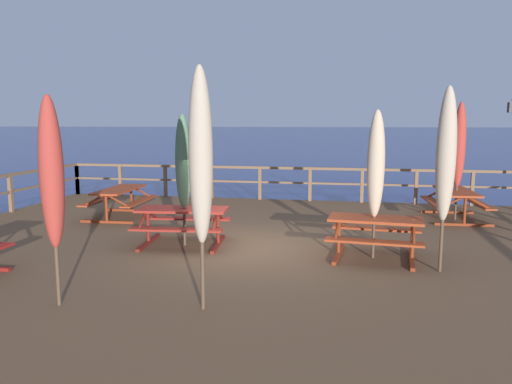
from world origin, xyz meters
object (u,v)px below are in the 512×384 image
(picnic_table_mid_left, at_px, (183,218))
(picnic_table_front_right, at_px, (456,198))
(picnic_table_mid_right, at_px, (375,229))
(patio_umbrella_tall_mid_right, at_px, (201,157))
(patio_umbrella_tall_front, at_px, (446,155))
(patio_umbrella_short_front, at_px, (459,146))
(patio_umbrella_short_mid, at_px, (52,174))
(patio_umbrella_tall_back_left, at_px, (376,165))
(picnic_table_back_right, at_px, (119,196))
(patio_umbrella_short_back, at_px, (183,163))

(picnic_table_mid_left, distance_m, picnic_table_front_right, 7.24)
(picnic_table_mid_right, height_order, patio_umbrella_tall_mid_right, patio_umbrella_tall_mid_right)
(picnic_table_front_right, xyz_separation_m, patio_umbrella_tall_front, (-1.23, -4.80, 1.42))
(patio_umbrella_short_front, relative_size, patio_umbrella_tall_mid_right, 0.93)
(patio_umbrella_tall_front, bearing_deg, patio_umbrella_short_front, 75.60)
(patio_umbrella_short_mid, height_order, patio_umbrella_tall_front, patio_umbrella_tall_front)
(picnic_table_mid_left, bearing_deg, patio_umbrella_tall_back_left, -4.35)
(picnic_table_back_right, bearing_deg, patio_umbrella_short_back, -43.73)
(picnic_table_mid_left, relative_size, patio_umbrella_tall_front, 0.63)
(picnic_table_mid_left, height_order, patio_umbrella_tall_mid_right, patio_umbrella_tall_mid_right)
(patio_umbrella_short_front, relative_size, patio_umbrella_tall_back_left, 1.10)
(picnic_table_back_right, xyz_separation_m, patio_umbrella_tall_mid_right, (4.06, -5.84, 1.51))
(patio_umbrella_short_front, xyz_separation_m, patio_umbrella_tall_front, (-1.22, -4.74, 0.06))
(patio_umbrella_short_mid, bearing_deg, patio_umbrella_short_front, 47.44)
(picnic_table_mid_right, bearing_deg, patio_umbrella_short_back, 176.00)
(patio_umbrella_tall_mid_right, bearing_deg, patio_umbrella_tall_front, 33.95)
(patio_umbrella_short_front, height_order, patio_umbrella_tall_back_left, patio_umbrella_short_front)
(patio_umbrella_short_mid, height_order, patio_umbrella_short_front, patio_umbrella_short_front)
(picnic_table_front_right, bearing_deg, picnic_table_mid_left, -147.95)
(patio_umbrella_short_mid, height_order, patio_umbrella_tall_back_left, patio_umbrella_short_mid)
(picnic_table_mid_right, distance_m, patio_umbrella_tall_back_left, 1.20)
(picnic_table_back_right, height_order, patio_umbrella_tall_front, patio_umbrella_tall_front)
(patio_umbrella_tall_back_left, bearing_deg, patio_umbrella_tall_front, -31.91)
(patio_umbrella_short_mid, relative_size, patio_umbrella_short_front, 0.95)
(picnic_table_mid_left, distance_m, picnic_table_mid_right, 3.86)
(picnic_table_back_right, xyz_separation_m, patio_umbrella_tall_back_left, (6.47, -2.82, 1.19))
(picnic_table_mid_right, bearing_deg, patio_umbrella_tall_mid_right, -129.03)
(picnic_table_mid_left, relative_size, patio_umbrella_tall_back_left, 0.71)
(patio_umbrella_short_back, bearing_deg, patio_umbrella_short_mid, -100.44)
(picnic_table_mid_left, xyz_separation_m, picnic_table_mid_right, (3.85, -0.31, -0.00))
(patio_umbrella_tall_mid_right, bearing_deg, patio_umbrella_short_back, 112.74)
(patio_umbrella_tall_front, distance_m, patio_umbrella_tall_mid_right, 4.20)
(patio_umbrella_short_back, xyz_separation_m, patio_umbrella_tall_front, (4.85, -0.92, 0.27))
(patio_umbrella_tall_back_left, height_order, patio_umbrella_tall_mid_right, patio_umbrella_tall_mid_right)
(picnic_table_front_right, height_order, patio_umbrella_tall_back_left, patio_umbrella_tall_back_left)
(picnic_table_mid_right, relative_size, patio_umbrella_short_mid, 0.63)
(patio_umbrella_short_mid, distance_m, patio_umbrella_tall_front, 6.07)
(picnic_table_front_right, xyz_separation_m, patio_umbrella_short_front, (-0.01, -0.06, 1.36))
(patio_umbrella_tall_front, bearing_deg, patio_umbrella_short_back, 169.25)
(picnic_table_front_right, height_order, patio_umbrella_short_back, patio_umbrella_short_back)
(patio_umbrella_tall_front, bearing_deg, patio_umbrella_tall_back_left, 148.09)
(picnic_table_front_right, bearing_deg, patio_umbrella_short_back, -147.46)
(patio_umbrella_short_front, bearing_deg, patio_umbrella_tall_front, -104.40)
(picnic_table_front_right, bearing_deg, picnic_table_back_right, -171.52)
(picnic_table_front_right, height_order, picnic_table_mid_right, same)
(picnic_table_mid_right, xyz_separation_m, patio_umbrella_tall_back_left, (-0.03, 0.02, 1.20))
(patio_umbrella_short_front, distance_m, patio_umbrella_tall_front, 4.89)
(picnic_table_back_right, bearing_deg, patio_umbrella_tall_mid_right, -55.20)
(patio_umbrella_short_back, distance_m, patio_umbrella_short_mid, 3.55)
(picnic_table_mid_left, xyz_separation_m, picnic_table_back_right, (-2.64, 2.53, 0.00))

